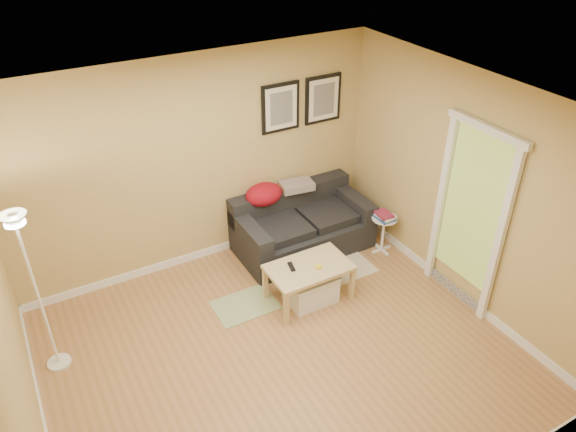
# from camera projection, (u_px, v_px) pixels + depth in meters

# --- Properties ---
(floor) EXTENTS (4.50, 4.50, 0.00)m
(floor) POSITION_uv_depth(u_px,v_px,m) (282.00, 356.00, 5.57)
(floor) COLOR #A47346
(floor) RESTS_ON ground
(ceiling) EXTENTS (4.50, 4.50, 0.00)m
(ceiling) POSITION_uv_depth(u_px,v_px,m) (280.00, 116.00, 4.18)
(ceiling) COLOR white
(ceiling) RESTS_ON wall_back
(wall_back) EXTENTS (4.50, 0.00, 4.50)m
(wall_back) POSITION_uv_depth(u_px,v_px,m) (199.00, 164.00, 6.35)
(wall_back) COLOR tan
(wall_back) RESTS_ON ground
(wall_front) EXTENTS (4.50, 0.00, 4.50)m
(wall_front) POSITION_uv_depth(u_px,v_px,m) (435.00, 418.00, 3.40)
(wall_front) COLOR tan
(wall_front) RESTS_ON ground
(wall_left) EXTENTS (0.00, 4.00, 4.00)m
(wall_left) POSITION_uv_depth(u_px,v_px,m) (8.00, 343.00, 3.94)
(wall_left) COLOR tan
(wall_left) RESTS_ON ground
(wall_right) EXTENTS (0.00, 4.00, 4.00)m
(wall_right) POSITION_uv_depth(u_px,v_px,m) (466.00, 192.00, 5.81)
(wall_right) COLOR tan
(wall_right) RESTS_ON ground
(baseboard_back) EXTENTS (4.50, 0.02, 0.10)m
(baseboard_back) POSITION_uv_depth(u_px,v_px,m) (207.00, 252.00, 7.01)
(baseboard_back) COLOR white
(baseboard_back) RESTS_ON ground
(baseboard_right) EXTENTS (0.02, 4.00, 0.10)m
(baseboard_right) POSITION_uv_depth(u_px,v_px,m) (447.00, 283.00, 6.47)
(baseboard_right) COLOR white
(baseboard_right) RESTS_ON ground
(sofa) EXTENTS (1.70, 0.90, 0.75)m
(sofa) POSITION_uv_depth(u_px,v_px,m) (303.00, 224.00, 6.97)
(sofa) COLOR black
(sofa) RESTS_ON ground
(red_throw) EXTENTS (0.48, 0.36, 0.28)m
(red_throw) POSITION_uv_depth(u_px,v_px,m) (264.00, 194.00, 6.81)
(red_throw) COLOR maroon
(red_throw) RESTS_ON sofa
(plaid_throw) EXTENTS (0.45, 0.32, 0.10)m
(plaid_throw) POSITION_uv_depth(u_px,v_px,m) (297.00, 185.00, 6.99)
(plaid_throw) COLOR tan
(plaid_throw) RESTS_ON sofa
(framed_print_left) EXTENTS (0.50, 0.04, 0.60)m
(framed_print_left) POSITION_uv_depth(u_px,v_px,m) (281.00, 108.00, 6.51)
(framed_print_left) COLOR black
(framed_print_left) RESTS_ON wall_back
(framed_print_right) EXTENTS (0.50, 0.04, 0.60)m
(framed_print_right) POSITION_uv_depth(u_px,v_px,m) (323.00, 99.00, 6.76)
(framed_print_right) COLOR black
(framed_print_right) RESTS_ON wall_back
(area_rug) EXTENTS (1.25, 0.85, 0.01)m
(area_rug) POSITION_uv_depth(u_px,v_px,m) (318.00, 268.00, 6.79)
(area_rug) COLOR beige
(area_rug) RESTS_ON ground
(green_runner) EXTENTS (0.70, 0.50, 0.01)m
(green_runner) POSITION_uv_depth(u_px,v_px,m) (245.00, 305.00, 6.21)
(green_runner) COLOR #668C4C
(green_runner) RESTS_ON ground
(coffee_table) EXTENTS (1.02, 0.74, 0.46)m
(coffee_table) POSITION_uv_depth(u_px,v_px,m) (309.00, 282.00, 6.20)
(coffee_table) COLOR tan
(coffee_table) RESTS_ON ground
(remote_control) EXTENTS (0.08, 0.17, 0.02)m
(remote_control) POSITION_uv_depth(u_px,v_px,m) (291.00, 267.00, 6.05)
(remote_control) COLOR black
(remote_control) RESTS_ON coffee_table
(tape_roll) EXTENTS (0.07, 0.07, 0.03)m
(tape_roll) POSITION_uv_depth(u_px,v_px,m) (318.00, 267.00, 6.04)
(tape_roll) COLOR yellow
(tape_roll) RESTS_ON coffee_table
(storage_bin) EXTENTS (0.56, 0.41, 0.35)m
(storage_bin) POSITION_uv_depth(u_px,v_px,m) (311.00, 288.00, 6.20)
(storage_bin) COLOR white
(storage_bin) RESTS_ON ground
(side_table) EXTENTS (0.33, 0.33, 0.50)m
(side_table) POSITION_uv_depth(u_px,v_px,m) (383.00, 234.00, 6.99)
(side_table) COLOR white
(side_table) RESTS_ON ground
(book_stack) EXTENTS (0.27, 0.31, 0.08)m
(book_stack) POSITION_uv_depth(u_px,v_px,m) (384.00, 216.00, 6.82)
(book_stack) COLOR #2C4A85
(book_stack) RESTS_ON side_table
(floor_lamp) EXTENTS (0.23, 0.23, 1.78)m
(floor_lamp) POSITION_uv_depth(u_px,v_px,m) (39.00, 300.00, 5.03)
(floor_lamp) COLOR white
(floor_lamp) RESTS_ON ground
(doorway) EXTENTS (0.12, 1.01, 2.13)m
(doorway) POSITION_uv_depth(u_px,v_px,m) (468.00, 221.00, 5.82)
(doorway) COLOR white
(doorway) RESTS_ON ground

